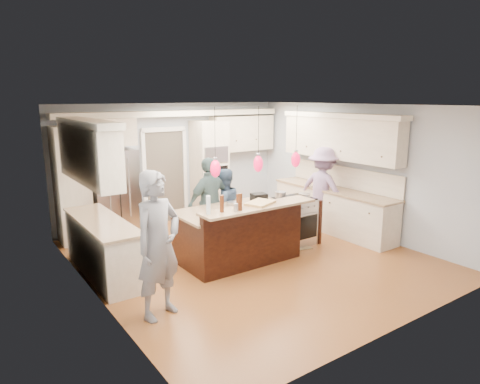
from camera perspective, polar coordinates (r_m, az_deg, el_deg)
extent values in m
plane|color=#A0622C|center=(7.82, 1.49, -8.71)|extent=(6.00, 6.00, 0.00)
cube|color=#B2BCC6|center=(9.97, -8.80, 3.86)|extent=(5.50, 0.04, 2.70)
cube|color=#B2BCC6|center=(5.41, 20.90, -4.32)|extent=(5.50, 0.04, 2.70)
cube|color=#B2BCC6|center=(6.24, -19.19, -1.97)|extent=(0.04, 6.00, 2.70)
cube|color=#B2BCC6|center=(9.31, 15.29, 2.95)|extent=(0.04, 6.00, 2.70)
cube|color=white|center=(7.28, 1.61, 11.48)|extent=(5.50, 6.00, 0.04)
cube|color=#B7B7BC|center=(9.14, -16.41, -0.17)|extent=(0.90, 0.70, 1.80)
cube|color=beige|center=(10.07, -4.09, 2.91)|extent=(0.72, 0.64, 2.30)
cube|color=black|center=(9.73, -3.14, 4.97)|extent=(0.60, 0.02, 0.35)
cube|color=black|center=(9.81, -3.11, 2.08)|extent=(0.60, 0.02, 0.50)
cylinder|color=#B7B7BC|center=(9.74, -3.01, 3.49)|extent=(0.55, 0.02, 0.02)
cube|color=beige|center=(8.94, -21.48, 0.81)|extent=(0.60, 0.58, 2.30)
cube|color=beige|center=(9.02, -17.04, 7.66)|extent=(0.95, 0.58, 0.55)
cube|color=beige|center=(10.66, 0.30, 7.83)|extent=(1.70, 0.35, 0.85)
cube|color=beige|center=(9.68, -8.49, 10.34)|extent=(5.30, 0.38, 0.12)
cube|color=#4C443A|center=(9.90, -10.01, 2.00)|extent=(0.90, 0.06, 2.10)
cube|color=white|center=(9.73, -10.15, 8.23)|extent=(1.04, 0.06, 0.10)
cube|color=beige|center=(9.44, 12.21, -2.42)|extent=(0.60, 3.00, 0.88)
cube|color=tan|center=(9.33, 12.34, 0.31)|extent=(0.64, 3.05, 0.04)
cube|color=beige|center=(9.25, 13.16, 6.94)|extent=(0.35, 3.00, 0.85)
cube|color=beige|center=(9.21, 13.27, 9.91)|extent=(0.37, 3.10, 0.10)
cube|color=beige|center=(7.33, -17.80, -7.16)|extent=(0.60, 2.20, 0.88)
cube|color=tan|center=(7.19, -18.04, -3.71)|extent=(0.64, 2.25, 0.04)
cube|color=beige|center=(6.95, -19.60, 4.73)|extent=(0.35, 2.20, 0.85)
cube|color=beige|center=(6.90, -19.81, 8.68)|extent=(0.37, 2.30, 0.10)
cube|color=black|center=(7.65, -0.68, -5.70)|extent=(2.00, 1.00, 0.88)
cube|color=tan|center=(7.52, -0.69, -2.37)|extent=(2.10, 1.10, 0.04)
cube|color=black|center=(7.19, 1.86, -6.10)|extent=(2.00, 0.12, 1.08)
cube|color=tan|center=(6.92, 2.59, -2.01)|extent=(2.10, 0.42, 0.04)
cube|color=black|center=(8.03, 2.54, -0.71)|extent=(0.31, 0.27, 0.15)
cube|color=#B7B7BC|center=(8.47, 7.07, -3.90)|extent=(0.76, 0.66, 0.90)
cube|color=black|center=(8.25, 8.62, -4.77)|extent=(0.65, 0.01, 0.45)
cube|color=black|center=(8.35, 7.16, -0.88)|extent=(0.72, 0.59, 0.02)
cube|color=black|center=(8.74, 9.07, -3.51)|extent=(0.06, 0.71, 0.88)
cylinder|color=black|center=(6.29, -3.37, 7.85)|extent=(0.01, 0.01, 0.75)
ellipsoid|color=red|center=(6.36, -3.30, 3.13)|extent=(0.15, 0.15, 0.26)
cylinder|color=black|center=(6.75, 2.48, 8.18)|extent=(0.01, 0.01, 0.75)
ellipsoid|color=red|center=(6.81, 2.44, 3.77)|extent=(0.15, 0.15, 0.26)
cylinder|color=black|center=(7.26, 7.55, 8.40)|extent=(0.01, 0.01, 0.75)
ellipsoid|color=red|center=(7.32, 7.44, 4.30)|extent=(0.15, 0.15, 0.26)
imported|color=slate|center=(5.64, -10.84, -6.99)|extent=(0.83, 0.68, 1.96)
imported|color=#324762|center=(8.28, -2.17, -2.03)|extent=(0.74, 0.58, 1.50)
imported|color=#456061|center=(8.05, -3.98, -1.57)|extent=(1.07, 0.56, 1.75)
imported|color=#9276A0|center=(9.32, 11.03, 0.37)|extent=(0.86, 1.26, 1.81)
cube|color=#937850|center=(8.58, 6.28, -6.78)|extent=(0.81, 1.03, 0.01)
cylinder|color=silver|center=(6.41, -4.25, -1.74)|extent=(0.07, 0.07, 0.28)
cylinder|color=#471F0C|center=(6.51, -2.45, -1.56)|extent=(0.09, 0.09, 0.26)
cylinder|color=#471F0C|center=(6.60, 0.02, -1.33)|extent=(0.08, 0.08, 0.27)
cylinder|color=#471F0C|center=(6.77, -0.28, -1.19)|extent=(0.07, 0.07, 0.22)
cylinder|color=#B7B7BC|center=(6.54, -0.57, -2.09)|extent=(0.09, 0.09, 0.13)
cube|color=tan|center=(7.02, 2.70, -1.46)|extent=(0.58, 0.50, 0.04)
cylinder|color=#B7B7BC|center=(8.32, 5.42, -0.37)|extent=(0.21, 0.21, 0.13)
cylinder|color=#B7B7BC|center=(8.27, 8.59, -0.57)|extent=(0.22, 0.22, 0.11)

